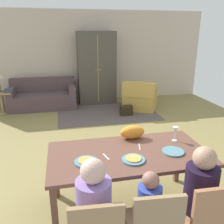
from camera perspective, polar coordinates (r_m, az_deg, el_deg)
The scene contains 24 objects.
ground_plane at distance 4.80m, azimuth -1.35°, elevation -7.02°, with size 7.42×6.32×0.02m, color olive.
back_wall at distance 7.55m, azimuth -6.13°, elevation 12.97°, with size 7.42×0.10×2.70m, color beige.
dining_table at distance 2.79m, azimuth 3.98°, elevation -10.90°, with size 1.80×0.92×0.76m.
plate_near_man at distance 2.57m, azimuth -6.16°, elevation -11.73°, with size 0.25×0.25×0.02m, color teal.
pizza_near_man at distance 2.56m, azimuth -6.17°, elevation -11.44°, with size 0.17×0.17×0.01m, color gold.
plate_near_child at distance 2.60m, azimuth 5.12°, elevation -11.25°, with size 0.25×0.25×0.02m, color teal.
pizza_near_child at distance 2.59m, azimuth 5.13°, elevation -10.96°, with size 0.17×0.17×0.01m, color gold.
plate_near_woman at distance 2.84m, azimuth 14.38°, elevation -9.12°, with size 0.25×0.25×0.02m, color slate.
wine_glass at distance 3.08m, azimuth 14.87°, elevation -4.40°, with size 0.07×0.07×0.19m.
fork at distance 2.66m, azimuth -1.40°, elevation -10.65°, with size 0.02×0.15×0.01m, color silver.
knife at distance 2.88m, azimuth 6.60°, elevation -8.29°, with size 0.01×0.17×0.01m, color silver.
person_man at distance 2.29m, azimuth -4.29°, elevation -23.84°, with size 0.30×0.41×1.11m.
person_child at distance 2.44m, azimuth 8.46°, elevation -23.50°, with size 0.22×0.30×0.92m.
dining_chair_woman at distance 2.48m, azimuth 21.60°, elevation -22.20°, with size 0.44×0.44×0.87m.
person_woman at distance 2.58m, azimuth 19.53°, elevation -19.52°, with size 0.30×0.40×1.11m.
cat at distance 3.07m, azimuth 4.89°, elevation -4.82°, with size 0.32×0.16×0.17m, color orange.
area_rug at distance 6.45m, azimuth -1.21°, elevation -0.12°, with size 2.60×1.80×0.01m, color #534947.
couch at distance 7.10m, azimuth -16.13°, elevation 3.41°, with size 1.82×0.86×0.82m.
armchair at distance 6.74m, azimuth 6.72°, elevation 3.38°, with size 1.16×1.17×0.82m.
armoire at distance 7.23m, azimuth -3.70°, elevation 10.41°, with size 1.10×0.59×2.10m.
side_table at distance 6.99m, azimuth -24.80°, elevation 2.83°, with size 0.56×0.56×0.58m.
book_lower at distance 6.88m, azimuth -23.65°, elevation 4.63°, with size 0.22×0.16×0.03m, color #953536.
book_upper at distance 6.94m, azimuth -23.40°, elevation 4.99°, with size 0.22×0.16×0.03m, color #2A507F.
handbag at distance 6.23m, azimuth 3.41°, elevation 0.40°, with size 0.32×0.16×0.26m, color black.
Camera 1 is at (-0.80, -3.71, 2.05)m, focal length 38.29 mm.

